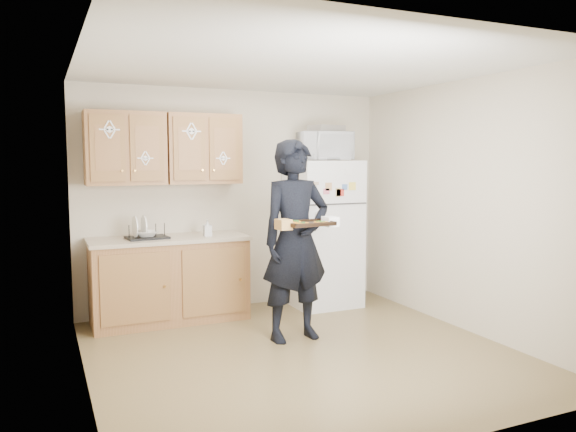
{
  "coord_description": "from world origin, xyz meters",
  "views": [
    {
      "loc": [
        -2.08,
        -4.37,
        1.71
      ],
      "look_at": [
        0.06,
        0.45,
        1.18
      ],
      "focal_mm": 35.0,
      "sensor_mm": 36.0,
      "label": 1
    }
  ],
  "objects_px": {
    "person": "(296,241)",
    "baking_tray": "(307,224)",
    "microwave": "(325,146)",
    "dish_rack": "(147,231)",
    "refrigerator": "(323,233)"
  },
  "relations": [
    {
      "from": "dish_rack",
      "to": "person",
      "type": "bearing_deg",
      "value": -41.88
    },
    {
      "from": "person",
      "to": "microwave",
      "type": "distance_m",
      "value": 1.58
    },
    {
      "from": "baking_tray",
      "to": "dish_rack",
      "type": "bearing_deg",
      "value": 126.11
    },
    {
      "from": "refrigerator",
      "to": "baking_tray",
      "type": "relative_size",
      "value": 4.03
    },
    {
      "from": "person",
      "to": "baking_tray",
      "type": "relative_size",
      "value": 4.5
    },
    {
      "from": "person",
      "to": "refrigerator",
      "type": "bearing_deg",
      "value": 46.92
    },
    {
      "from": "person",
      "to": "microwave",
      "type": "height_order",
      "value": "microwave"
    },
    {
      "from": "dish_rack",
      "to": "baking_tray",
      "type": "bearing_deg",
      "value": -49.47
    },
    {
      "from": "refrigerator",
      "to": "person",
      "type": "xyz_separation_m",
      "value": [
        -0.83,
        -1.04,
        0.1
      ]
    },
    {
      "from": "microwave",
      "to": "baking_tray",
      "type": "bearing_deg",
      "value": -112.48
    },
    {
      "from": "refrigerator",
      "to": "dish_rack",
      "type": "bearing_deg",
      "value": 179.19
    },
    {
      "from": "refrigerator",
      "to": "dish_rack",
      "type": "xyz_separation_m",
      "value": [
        -2.03,
        0.03,
        0.13
      ]
    },
    {
      "from": "baking_tray",
      "to": "microwave",
      "type": "bearing_deg",
      "value": 52.35
    },
    {
      "from": "microwave",
      "to": "dish_rack",
      "type": "bearing_deg",
      "value": -171.47
    },
    {
      "from": "person",
      "to": "dish_rack",
      "type": "distance_m",
      "value": 1.6
    }
  ]
}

